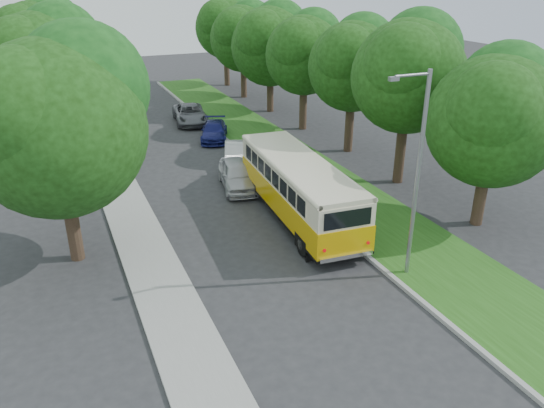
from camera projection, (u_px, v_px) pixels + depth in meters
name	position (u px, v px, depth m)	size (l,w,h in m)	color
ground	(281.00, 267.00, 21.49)	(120.00, 120.00, 0.00)	#2A2A2D
curb	(305.00, 205.00, 26.96)	(0.20, 70.00, 0.15)	gray
grass_verge	(345.00, 198.00, 27.81)	(4.50, 70.00, 0.13)	#234F15
sidewalk	(139.00, 235.00, 23.92)	(2.20, 70.00, 0.12)	gray
treeline	(214.00, 53.00, 35.33)	(24.27, 41.91, 9.46)	#332319
lamppost_near	(416.00, 171.00, 19.14)	(1.71, 0.16, 8.00)	gray
lamppost_far	(100.00, 97.00, 31.55)	(1.71, 0.16, 7.50)	gray
warning_sign	(118.00, 154.00, 29.22)	(0.56, 0.10, 2.50)	gray
vintage_bus	(299.00, 190.00, 24.98)	(2.62, 10.16, 3.02)	#DBA606
car_silver	(238.00, 175.00, 29.00)	(1.80, 4.46, 1.52)	silver
car_white	(237.00, 154.00, 32.53)	(1.42, 4.06, 1.34)	silver
car_blue	(214.00, 131.00, 37.35)	(1.74, 4.28, 1.24)	navy
car_grey	(190.00, 114.00, 41.41)	(2.36, 5.11, 1.42)	slate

